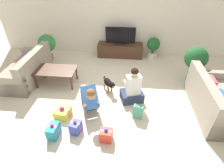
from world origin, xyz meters
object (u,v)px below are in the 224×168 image
(tv_console, at_px, (120,50))
(person_kneeling, at_px, (89,98))
(gift_box_b, at_px, (63,112))
(potted_plant_corner_right, at_px, (196,59))
(sofa_left, at_px, (27,70))
(person_sitting, at_px, (132,89))
(gift_box_c, at_px, (76,127))
(gift_box_d, at_px, (53,131))
(coffee_table, at_px, (56,71))
(potted_plant_back_right, at_px, (153,47))
(gift_bag_a, at_px, (138,111))
(gift_box_a, at_px, (106,135))
(potted_plant_corner_left, at_px, (47,44))
(dog, at_px, (109,83))
(tv, at_px, (120,37))
(sofa_right, at_px, (214,101))

(tv_console, relative_size, person_kneeling, 1.89)
(gift_box_b, bearing_deg, potted_plant_corner_right, 28.42)
(sofa_left, xyz_separation_m, person_kneeling, (2.04, -1.14, 0.06))
(person_sitting, bearing_deg, gift_box_c, 27.77)
(gift_box_b, relative_size, gift_box_d, 1.11)
(coffee_table, distance_m, potted_plant_back_right, 3.32)
(gift_box_b, bearing_deg, person_kneeling, 22.48)
(coffee_table, height_order, gift_bag_a, coffee_table)
(sofa_left, height_order, person_kneeling, sofa_left)
(coffee_table, xyz_separation_m, gift_box_c, (0.96, -1.62, -0.27))
(person_kneeling, distance_m, gift_bag_a, 1.10)
(gift_box_a, bearing_deg, potted_plant_corner_left, 126.96)
(person_kneeling, height_order, gift_box_d, person_kneeling)
(dog, bearing_deg, sofa_left, 137.34)
(potted_plant_corner_left, bearing_deg, potted_plant_corner_right, -11.08)
(person_sitting, bearing_deg, sofa_left, -29.56)
(gift_box_d, bearing_deg, gift_box_a, 0.39)
(tv, relative_size, person_sitting, 1.08)
(potted_plant_corner_right, height_order, gift_box_d, potted_plant_corner_right)
(tv, xyz_separation_m, person_sitting, (0.43, -2.42, -0.38))
(sofa_left, relative_size, gift_box_d, 5.37)
(potted_plant_corner_left, xyz_separation_m, gift_box_a, (2.36, -3.14, -0.45))
(tv, height_order, potted_plant_corner_left, tv)
(tv_console, distance_m, person_sitting, 2.46)
(sofa_right, bearing_deg, gift_box_b, 98.42)
(coffee_table, relative_size, potted_plant_back_right, 1.47)
(tv, bearing_deg, sofa_right, -49.36)
(dog, relative_size, gift_bag_a, 1.38)
(gift_box_a, xyz_separation_m, gift_box_d, (-1.03, -0.01, 0.01))
(coffee_table, distance_m, gift_box_b, 1.38)
(tv_console, distance_m, gift_box_b, 3.29)
(sofa_left, bearing_deg, tv, 124.09)
(potted_plant_corner_right, relative_size, dog, 2.07)
(person_kneeling, relative_size, gift_box_b, 2.26)
(gift_box_b, height_order, gift_box_c, gift_box_c)
(sofa_right, distance_m, gift_box_a, 2.52)
(tv, xyz_separation_m, dog, (-0.17, -2.11, -0.47))
(potted_plant_corner_left, bearing_deg, gift_box_a, -53.04)
(dog, bearing_deg, gift_box_a, -119.32)
(sofa_right, relative_size, person_sitting, 1.87)
(gift_box_c, bearing_deg, gift_box_d, -160.57)
(coffee_table, height_order, potted_plant_corner_left, potted_plant_corner_left)
(person_kneeling, xyz_separation_m, gift_box_a, (0.46, -0.77, -0.23))
(potted_plant_back_right, relative_size, gift_box_a, 2.41)
(dog, height_order, gift_bag_a, dog)
(sofa_right, bearing_deg, gift_bag_a, 102.59)
(potted_plant_back_right, distance_m, potted_plant_corner_right, 1.67)
(sofa_right, height_order, person_sitting, person_sitting)
(tv_console, bearing_deg, person_kneeling, -100.12)
(sofa_left, height_order, gift_bag_a, sofa_left)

